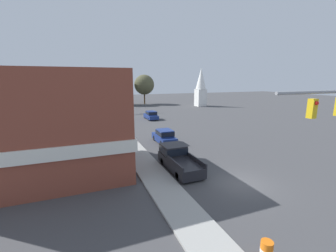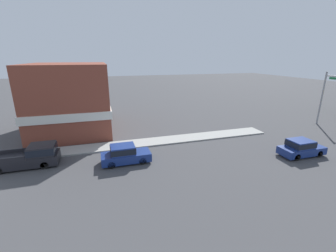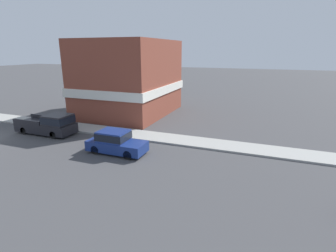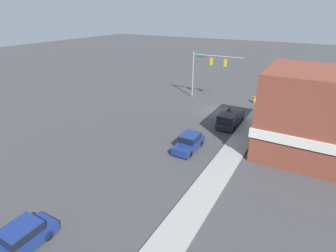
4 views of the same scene
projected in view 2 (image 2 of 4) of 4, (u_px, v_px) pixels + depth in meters
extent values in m
cylinder|color=gray|center=(322.00, 99.00, 31.23)|extent=(0.22, 0.22, 7.29)
cube|color=#196B38|center=(334.00, 78.00, 29.30)|extent=(1.40, 0.04, 0.30)
cylinder|color=black|center=(140.00, 154.00, 21.43)|extent=(0.22, 0.66, 0.66)
cylinder|color=black|center=(143.00, 161.00, 19.97)|extent=(0.22, 0.66, 0.66)
cylinder|color=black|center=(110.00, 157.00, 20.67)|extent=(0.22, 0.66, 0.66)
cylinder|color=black|center=(112.00, 165.00, 19.21)|extent=(0.22, 0.66, 0.66)
cube|color=navy|center=(126.00, 157.00, 20.25)|extent=(1.82, 4.36, 0.74)
cube|color=navy|center=(123.00, 150.00, 19.96)|extent=(1.68, 2.09, 0.75)
cube|color=black|center=(123.00, 150.00, 19.96)|extent=(1.69, 2.18, 0.52)
cylinder|color=black|center=(305.00, 147.00, 22.92)|extent=(0.22, 0.66, 0.66)
cylinder|color=black|center=(319.00, 154.00, 21.43)|extent=(0.22, 0.66, 0.66)
cylinder|color=black|center=(283.00, 151.00, 22.17)|extent=(0.22, 0.66, 0.66)
cylinder|color=black|center=(297.00, 157.00, 20.68)|extent=(0.22, 0.66, 0.66)
cube|color=navy|center=(301.00, 150.00, 21.74)|extent=(1.85, 4.34, 0.72)
cube|color=navy|center=(301.00, 144.00, 21.45)|extent=(1.71, 2.08, 0.72)
cube|color=black|center=(301.00, 144.00, 21.45)|extent=(1.72, 2.16, 0.50)
cylinder|color=black|center=(49.00, 156.00, 20.86)|extent=(0.22, 0.66, 0.66)
cylinder|color=black|center=(45.00, 165.00, 19.16)|extent=(0.22, 0.66, 0.66)
cylinder|color=black|center=(6.00, 161.00, 19.91)|extent=(0.22, 0.66, 0.66)
cube|color=black|center=(25.00, 160.00, 19.45)|extent=(2.08, 5.49, 0.85)
cube|color=black|center=(42.00, 149.00, 19.62)|extent=(1.97, 2.09, 0.85)
cube|color=black|center=(42.00, 149.00, 19.62)|extent=(1.99, 2.17, 0.59)
cube|color=black|center=(11.00, 151.00, 19.84)|extent=(0.12, 3.11, 0.35)
cube|color=black|center=(3.00, 161.00, 18.05)|extent=(0.12, 3.11, 0.35)
cube|color=brown|center=(71.00, 98.00, 28.34)|extent=(11.53, 8.99, 8.44)
cube|color=silver|center=(72.00, 107.00, 28.69)|extent=(11.83, 9.29, 0.90)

